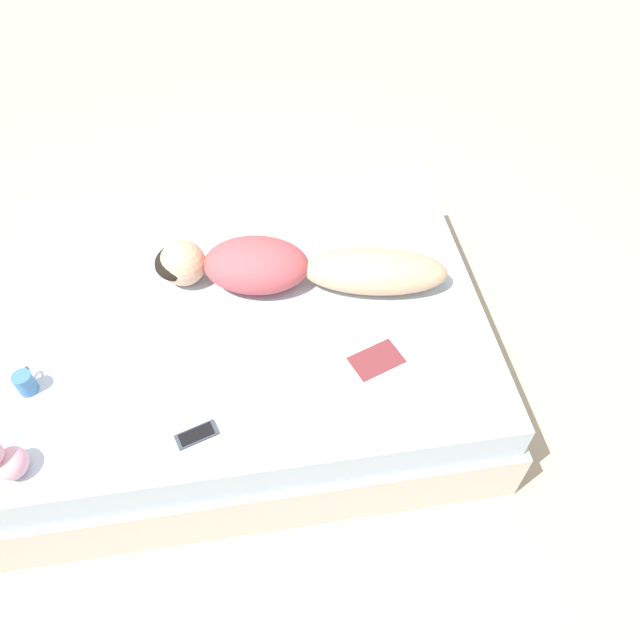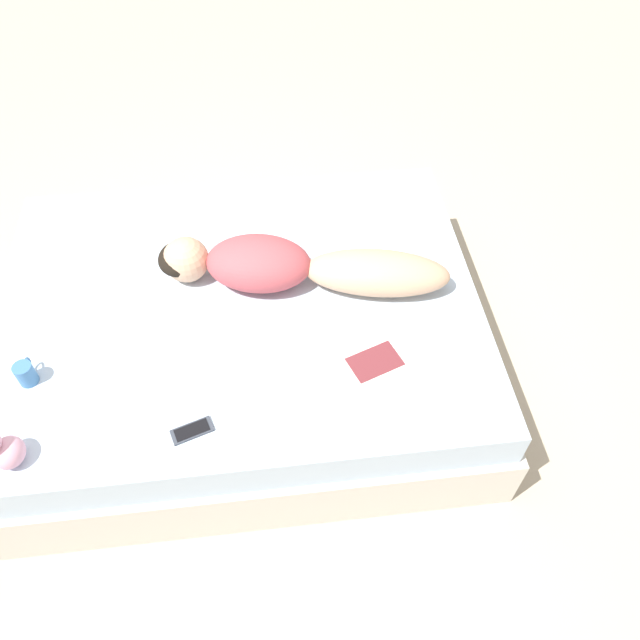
{
  "view_description": "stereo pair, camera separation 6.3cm",
  "coord_description": "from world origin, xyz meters",
  "px_view_note": "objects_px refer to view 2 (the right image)",
  "views": [
    {
      "loc": [
        -1.85,
        -0.09,
        2.58
      ],
      "look_at": [
        -0.2,
        -0.34,
        0.55
      ],
      "focal_mm": 35.0,
      "sensor_mm": 36.0,
      "label": 1
    },
    {
      "loc": [
        -1.86,
        -0.15,
        2.58
      ],
      "look_at": [
        -0.2,
        -0.34,
        0.55
      ],
      "focal_mm": 35.0,
      "sensor_mm": 36.0,
      "label": 2
    }
  ],
  "objects_px": {
    "person": "(290,266)",
    "open_magazine": "(388,381)",
    "cell_phone": "(192,431)",
    "coffee_mug": "(26,373)"
  },
  "relations": [
    {
      "from": "person",
      "to": "open_magazine",
      "type": "bearing_deg",
      "value": -138.83
    },
    {
      "from": "open_magazine",
      "to": "cell_phone",
      "type": "relative_size",
      "value": 2.94
    },
    {
      "from": "open_magazine",
      "to": "cell_phone",
      "type": "bearing_deg",
      "value": 79.68
    },
    {
      "from": "person",
      "to": "open_magazine",
      "type": "distance_m",
      "value": 0.68
    },
    {
      "from": "cell_phone",
      "to": "open_magazine",
      "type": "bearing_deg",
      "value": -98.25
    },
    {
      "from": "person",
      "to": "open_magazine",
      "type": "relative_size",
      "value": 2.63
    },
    {
      "from": "open_magazine",
      "to": "coffee_mug",
      "type": "bearing_deg",
      "value": 62.76
    },
    {
      "from": "open_magazine",
      "to": "cell_phone",
      "type": "height_order",
      "value": "same"
    },
    {
      "from": "open_magazine",
      "to": "coffee_mug",
      "type": "xyz_separation_m",
      "value": [
        0.17,
        1.42,
        0.05
      ]
    },
    {
      "from": "person",
      "to": "coffee_mug",
      "type": "relative_size",
      "value": 11.69
    }
  ]
}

